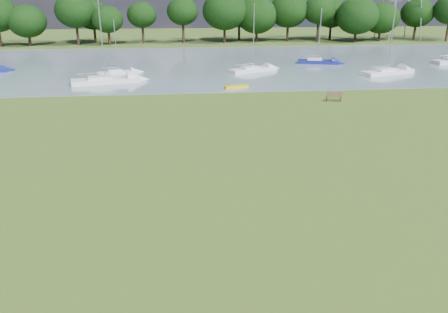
{
  "coord_description": "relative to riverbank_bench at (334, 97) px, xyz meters",
  "views": [
    {
      "loc": [
        -3.27,
        -23.23,
        10.0
      ],
      "look_at": [
        -1.03,
        -2.0,
        1.93
      ],
      "focal_mm": 35.0,
      "sensor_mm": 36.0,
      "label": 1
    }
  ],
  "objects": [
    {
      "name": "sailboat_9",
      "position": [
        -5.15,
        17.21,
        0.04
      ],
      "size": [
        6.71,
        4.32,
        8.62
      ],
      "rotation": [
        0.0,
        0.0,
        0.42
      ],
      "color": "white",
      "rests_on": "river"
    },
    {
      "name": "far_bank",
      "position": [
        -11.74,
        54.97,
        -0.47
      ],
      "size": [
        220.0,
        20.0,
        0.4
      ],
      "primitive_type": "cube",
      "color": "#4C6626",
      "rests_on": "ground"
    },
    {
      "name": "kayak",
      "position": [
        -8.64,
        7.08,
        -0.28
      ],
      "size": [
        2.78,
        1.49,
        0.27
      ],
      "primitive_type": "cube",
      "rotation": [
        0.0,
        0.0,
        0.33
      ],
      "color": "yellow",
      "rests_on": "river"
    },
    {
      "name": "sailboat_0",
      "position": [
        11.72,
        13.52,
        0.07
      ],
      "size": [
        7.78,
        4.62,
        9.75
      ],
      "rotation": [
        0.0,
        0.0,
        0.36
      ],
      "color": "white",
      "rests_on": "river"
    },
    {
      "name": "ground",
      "position": [
        -11.74,
        -17.03,
        -0.47
      ],
      "size": [
        220.0,
        220.0,
        0.0
      ],
      "primitive_type": "plane",
      "color": "#546025"
    },
    {
      "name": "sailboat_1",
      "position": [
        -22.71,
        16.98,
        -0.02
      ],
      "size": [
        5.27,
        2.88,
        6.75
      ],
      "rotation": [
        0.0,
        0.0,
        0.3
      ],
      "color": "white",
      "rests_on": "river"
    },
    {
      "name": "tree_line",
      "position": [
        -16.29,
        50.97,
        5.36
      ],
      "size": [
        131.19,
        8.09,
        9.79
      ],
      "color": "black",
      "rests_on": "far_bank"
    },
    {
      "name": "sailboat_4",
      "position": [
        -23.47,
        11.3,
        0.11
      ],
      "size": [
        7.9,
        3.81,
        10.76
      ],
      "rotation": [
        0.0,
        0.0,
        0.23
      ],
      "color": "white",
      "rests_on": "river"
    },
    {
      "name": "riverbank_bench",
      "position": [
        0.0,
        0.0,
        0.0
      ],
      "size": [
        1.57,
        0.7,
        0.93
      ],
      "rotation": [
        0.0,
        0.0,
        -0.17
      ],
      "color": "brown",
      "rests_on": "ground"
    },
    {
      "name": "river",
      "position": [
        -11.74,
        24.97,
        -0.47
      ],
      "size": [
        220.0,
        40.0,
        0.1
      ],
      "primitive_type": "cube",
      "color": "slate",
      "rests_on": "ground"
    },
    {
      "name": "sailboat_2",
      "position": [
        5.58,
        23.2,
        0.05
      ],
      "size": [
        6.17,
        3.24,
        7.79
      ],
      "rotation": [
        0.0,
        0.0,
        -0.28
      ],
      "color": "navy",
      "rests_on": "river"
    }
  ]
}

